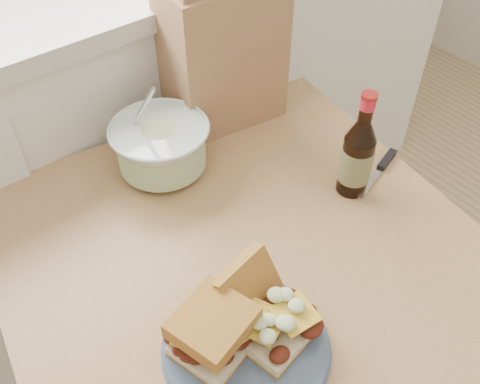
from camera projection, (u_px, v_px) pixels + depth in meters
cabinet_run at (82, 139)px, 1.52m from camera, size 2.50×0.64×0.94m
dining_table at (245, 285)px, 1.03m from camera, size 0.94×0.94×0.69m
plate at (246, 346)px, 0.81m from camera, size 0.25×0.25×0.02m
sandwich_left at (213, 331)px, 0.78m from camera, size 0.13×0.12×0.08m
sandwich_right at (265, 312)px, 0.81m from camera, size 0.13×0.17×0.09m
coleslaw_bowl at (161, 148)px, 1.08m from camera, size 0.20×0.20×0.20m
beer_bottle at (357, 156)px, 1.01m from camera, size 0.06×0.06×0.23m
knife at (383, 165)px, 1.11m from camera, size 0.16×0.06×0.01m
paper_bag at (222, 52)px, 1.14m from camera, size 0.26×0.19×0.32m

